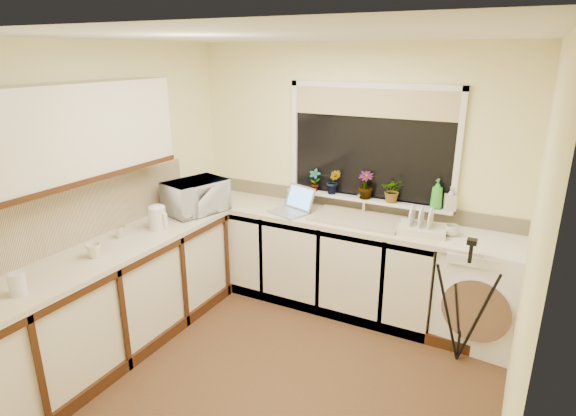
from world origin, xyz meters
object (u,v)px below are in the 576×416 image
at_px(plant_a, 315,180).
at_px(microwave, 196,197).
at_px(dish_rack, 422,229).
at_px(steel_jar, 121,232).
at_px(glass_jug, 17,284).
at_px(soap_bottle_clear, 450,199).
at_px(tripod, 464,302).
at_px(plant_c, 365,185).
at_px(kettle, 157,218).
at_px(washing_machine, 481,291).
at_px(laptop, 293,206).
at_px(soap_bottle_green, 437,194).
at_px(cup_back, 452,230).
at_px(plant_b, 333,182).
at_px(plant_d, 393,190).
at_px(cup_left, 94,251).

bearing_deg(plant_a, microwave, -142.38).
height_order(dish_rack, steel_jar, steel_jar).
xyz_separation_m(glass_jug, soap_bottle_clear, (2.18, 2.53, 0.18)).
height_order(tripod, plant_c, plant_c).
xyz_separation_m(kettle, microwave, (0.01, 0.52, 0.06)).
distance_m(washing_machine, dish_rack, 0.71).
relative_size(tripod, soap_bottle_clear, 5.05).
distance_m(steel_jar, soap_bottle_clear, 2.80).
height_order(laptop, soap_bottle_green, soap_bottle_green).
bearing_deg(laptop, cup_back, 21.72).
height_order(kettle, plant_b, plant_b).
height_order(tripod, plant_b, plant_b).
distance_m(microwave, plant_c, 1.60).
bearing_deg(steel_jar, plant_b, 50.24).
bearing_deg(microwave, plant_a, -36.17).
relative_size(glass_jug, plant_b, 0.60).
distance_m(plant_d, cup_back, 0.65).
height_order(steel_jar, plant_d, plant_d).
bearing_deg(plant_b, washing_machine, -7.70).
bearing_deg(plant_a, glass_jug, -109.66).
xyz_separation_m(plant_a, plant_d, (0.78, -0.00, 0.00)).
height_order(kettle, tripod, kettle).
distance_m(microwave, soap_bottle_clear, 2.31).
height_order(laptop, dish_rack, laptop).
height_order(plant_a, plant_d, plant_d).
bearing_deg(dish_rack, microwave, -174.08).
relative_size(glass_jug, plant_c, 0.57).
distance_m(plant_b, soap_bottle_clear, 1.08).
height_order(plant_a, soap_bottle_clear, plant_a).
height_order(plant_a, cup_left, plant_a).
bearing_deg(dish_rack, steel_jar, -156.38).
bearing_deg(washing_machine, plant_c, 175.34).
bearing_deg(glass_jug, cup_back, 45.65).
height_order(washing_machine, plant_c, plant_c).
height_order(steel_jar, plant_a, plant_a).
xyz_separation_m(steel_jar, microwave, (0.14, 0.82, 0.10)).
distance_m(kettle, glass_jug, 1.29).
height_order(plant_b, soap_bottle_clear, plant_b).
xyz_separation_m(plant_d, soap_bottle_clear, (0.50, 0.01, -0.01)).
bearing_deg(soap_bottle_clear, soap_bottle_green, -173.08).
distance_m(glass_jug, steel_jar, 1.01).
bearing_deg(plant_d, soap_bottle_clear, 1.09).
bearing_deg(plant_b, tripod, -23.34).
xyz_separation_m(dish_rack, glass_jug, (-2.02, -2.27, 0.04)).
bearing_deg(steel_jar, soap_bottle_green, 34.21).
bearing_deg(soap_bottle_clear, plant_a, -179.75).
height_order(washing_machine, steel_jar, steel_jar).
bearing_deg(cup_back, plant_d, 159.55).
relative_size(tripod, microwave, 1.88).
relative_size(plant_a, plant_d, 0.99).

